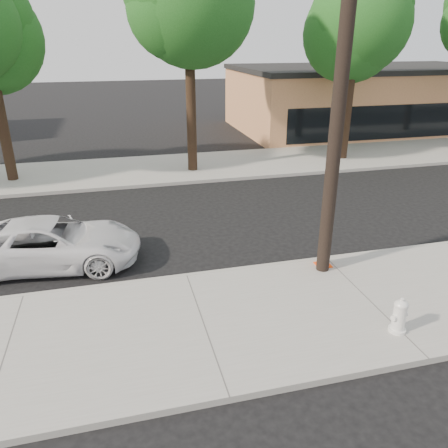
{
  "coord_description": "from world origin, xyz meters",
  "views": [
    {
      "loc": [
        -1.52,
        -12.07,
        5.85
      ],
      "look_at": [
        1.3,
        -0.98,
        1.0
      ],
      "focal_mm": 35.0,
      "sensor_mm": 36.0,
      "label": 1
    }
  ],
  "objects_px": {
    "fire_hydrant": "(399,317)",
    "traffic_cone": "(324,253)",
    "utility_pole": "(340,94)",
    "police_cruiser": "(52,243)"
  },
  "relations": [
    {
      "from": "utility_pole",
      "to": "traffic_cone",
      "type": "bearing_deg",
      "value": 59.66
    },
    {
      "from": "utility_pole",
      "to": "traffic_cone",
      "type": "relative_size",
      "value": 11.65
    },
    {
      "from": "fire_hydrant",
      "to": "traffic_cone",
      "type": "bearing_deg",
      "value": 80.09
    },
    {
      "from": "police_cruiser",
      "to": "fire_hydrant",
      "type": "xyz_separation_m",
      "value": [
        7.37,
        -5.22,
        -0.15
      ]
    },
    {
      "from": "utility_pole",
      "to": "fire_hydrant",
      "type": "distance_m",
      "value": 5.09
    },
    {
      "from": "traffic_cone",
      "to": "police_cruiser",
      "type": "bearing_deg",
      "value": 163.36
    },
    {
      "from": "fire_hydrant",
      "to": "utility_pole",
      "type": "bearing_deg",
      "value": 82.66
    },
    {
      "from": "police_cruiser",
      "to": "traffic_cone",
      "type": "distance_m",
      "value": 7.48
    },
    {
      "from": "utility_pole",
      "to": "fire_hydrant",
      "type": "relative_size",
      "value": 11.95
    },
    {
      "from": "utility_pole",
      "to": "fire_hydrant",
      "type": "bearing_deg",
      "value": -83.71
    }
  ]
}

